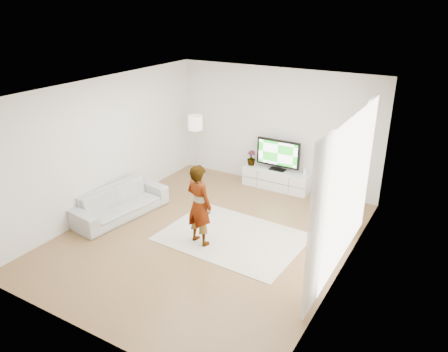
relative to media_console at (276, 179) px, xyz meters
The scene contains 17 objects.
floor 2.78m from the media_console, 93.62° to the right, with size 6.00×6.00×0.00m, color #9E7247.
ceiling 3.78m from the media_console, 93.62° to the right, with size 6.00×6.00×0.00m, color white.
wall_left 4.02m from the media_console, 134.05° to the right, with size 0.02×6.00×2.80m, color silver.
wall_right 3.80m from the media_console, 49.94° to the right, with size 0.02×6.00×2.80m, color silver.
wall_back 1.21m from the media_console, 126.66° to the left, with size 5.00×0.02×2.80m, color silver.
wall_front 5.89m from the media_console, 91.74° to the right, with size 5.00×0.02×2.80m, color silver.
window 3.59m from the media_console, 46.92° to the right, with size 0.01×2.60×2.50m, color white.
curtain_near 4.52m from the media_console, 59.42° to the right, with size 0.04×0.70×2.60m, color white.
curtain_far 2.75m from the media_console, 27.63° to the right, with size 0.04×0.70×2.60m, color white.
media_console is the anchor object (origin of this frame).
television 0.63m from the media_console, 90.00° to the left, with size 1.06×0.21×0.74m.
game_console 0.78m from the media_console, ahead, with size 0.05×0.15×0.20m.
potted_plant 0.80m from the media_console, behind, with size 0.20×0.20×0.37m, color #3F7238.
rug 2.58m from the media_console, 84.81° to the right, with size 2.60×1.87×0.01m, color beige.
player 3.08m from the media_console, 93.60° to the right, with size 0.56×0.37×1.54m, color #334772.
sofa 3.69m from the media_console, 127.12° to the right, with size 2.06×0.81×0.60m, color beige.
floor_lamp 2.35m from the media_console, 169.56° to the right, with size 0.35×0.35×1.59m.
Camera 1 is at (3.93, -6.11, 4.25)m, focal length 35.00 mm.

